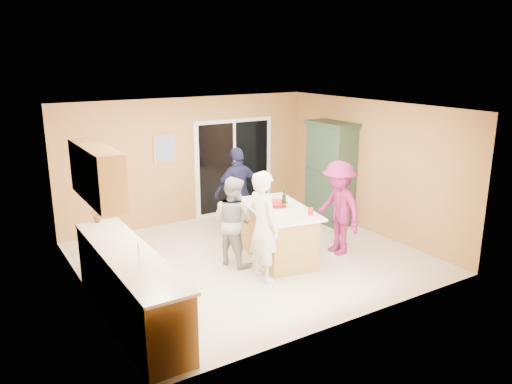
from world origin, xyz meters
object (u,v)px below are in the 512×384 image
green_hutch (331,173)px  kitchen_island (278,234)px  woman_grey (233,221)px  woman_navy (238,192)px  woman_magenta (338,208)px  woman_white (264,226)px

green_hutch → kitchen_island: bearing=-151.8°
kitchen_island → green_hutch: green_hutch is taller
woman_grey → woman_navy: size_ratio=0.87×
woman_navy → woman_grey: bearing=55.2°
kitchen_island → green_hutch: size_ratio=0.89×
kitchen_island → woman_navy: size_ratio=1.09×
woman_navy → woman_magenta: (1.02, -1.76, -0.03)m
green_hutch → woman_white: 3.26m
woman_grey → green_hutch: bearing=-93.7°
woman_white → woman_navy: woman_white is taller
woman_navy → woman_magenta: woman_navy is taller
woman_white → woman_navy: (0.69, 1.99, -0.01)m
green_hutch → woman_grey: green_hutch is taller
woman_grey → woman_magenta: 1.89m
woman_white → woman_grey: woman_white is taller
kitchen_island → woman_magenta: woman_magenta is taller
woman_white → woman_grey: size_ratio=1.16×
green_hutch → woman_navy: (-2.08, 0.27, -0.16)m
green_hutch → woman_magenta: bearing=-125.6°
kitchen_island → woman_white: (-0.67, -0.59, 0.45)m
kitchen_island → woman_navy: 1.47m
kitchen_island → woman_white: woman_white is taller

